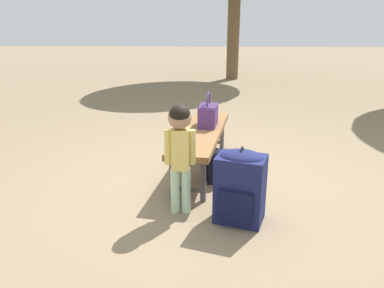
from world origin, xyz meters
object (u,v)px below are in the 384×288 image
(handbag, at_px, (208,114))
(child_standing, at_px, (180,143))
(backpack_small, at_px, (215,164))
(backpack_large, at_px, (240,184))
(park_bench, at_px, (201,135))

(handbag, distance_m, child_standing, 1.11)
(child_standing, relative_size, backpack_small, 2.61)
(backpack_large, height_order, backpack_small, backpack_large)
(child_standing, height_order, backpack_large, child_standing)
(handbag, bearing_deg, child_standing, -11.07)
(child_standing, bearing_deg, backpack_large, 77.18)
(handbag, xyz_separation_m, backpack_large, (1.20, 0.27, -0.26))
(child_standing, bearing_deg, handbag, 168.93)
(handbag, bearing_deg, park_bench, -21.88)
(handbag, xyz_separation_m, backpack_small, (0.43, 0.08, -0.40))
(child_standing, bearing_deg, backpack_small, 156.12)
(child_standing, xyz_separation_m, backpack_large, (0.11, 0.48, -0.30))
(child_standing, distance_m, backpack_large, 0.58)
(handbag, bearing_deg, backpack_large, 12.45)
(handbag, bearing_deg, backpack_small, 10.24)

